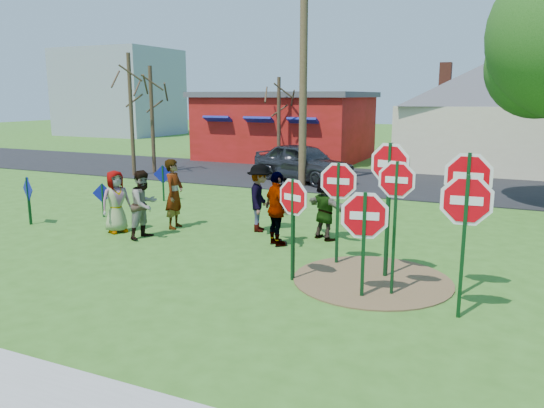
{
  "coord_description": "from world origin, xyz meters",
  "views": [
    {
      "loc": [
        6.9,
        -11.13,
        3.67
      ],
      "look_at": [
        1.68,
        0.28,
        1.11
      ],
      "focal_mm": 35.0,
      "sensor_mm": 36.0,
      "label": 1
    }
  ],
  "objects_px": {
    "stop_sign_a": "(293,207)",
    "stop_sign_c": "(396,197)",
    "stop_sign_d": "(467,188)",
    "suv": "(303,162)",
    "stop_sign_b": "(390,176)",
    "person_a": "(116,202)",
    "person_b": "(174,194)",
    "utility_pole": "(304,54)"
  },
  "relations": [
    {
      "from": "stop_sign_d",
      "to": "utility_pole",
      "type": "xyz_separation_m",
      "value": [
        -7.17,
        10.16,
        3.25
      ]
    },
    {
      "from": "stop_sign_a",
      "to": "stop_sign_d",
      "type": "distance_m",
      "value": 3.27
    },
    {
      "from": "stop_sign_a",
      "to": "person_b",
      "type": "relative_size",
      "value": 1.13
    },
    {
      "from": "stop_sign_b",
      "to": "stop_sign_c",
      "type": "distance_m",
      "value": 1.03
    },
    {
      "from": "stop_sign_b",
      "to": "suv",
      "type": "bearing_deg",
      "value": 134.24
    },
    {
      "from": "person_b",
      "to": "suv",
      "type": "xyz_separation_m",
      "value": [
        0.28,
        9.21,
        -0.12
      ]
    },
    {
      "from": "person_b",
      "to": "stop_sign_a",
      "type": "bearing_deg",
      "value": -128.57
    },
    {
      "from": "stop_sign_c",
      "to": "stop_sign_d",
      "type": "bearing_deg",
      "value": 26.02
    },
    {
      "from": "suv",
      "to": "utility_pole",
      "type": "relative_size",
      "value": 0.48
    },
    {
      "from": "person_a",
      "to": "stop_sign_b",
      "type": "bearing_deg",
      "value": -69.14
    },
    {
      "from": "stop_sign_c",
      "to": "person_a",
      "type": "relative_size",
      "value": 1.55
    },
    {
      "from": "suv",
      "to": "utility_pole",
      "type": "height_order",
      "value": "utility_pole"
    },
    {
      "from": "stop_sign_b",
      "to": "stop_sign_d",
      "type": "height_order",
      "value": "stop_sign_b"
    },
    {
      "from": "stop_sign_c",
      "to": "utility_pole",
      "type": "distance_m",
      "value": 12.75
    },
    {
      "from": "stop_sign_b",
      "to": "stop_sign_c",
      "type": "height_order",
      "value": "stop_sign_b"
    },
    {
      "from": "stop_sign_d",
      "to": "suv",
      "type": "xyz_separation_m",
      "value": [
        -7.58,
        11.28,
        -1.18
      ]
    },
    {
      "from": "stop_sign_b",
      "to": "stop_sign_c",
      "type": "bearing_deg",
      "value": -55.6
    },
    {
      "from": "stop_sign_c",
      "to": "utility_pole",
      "type": "bearing_deg",
      "value": 119.76
    },
    {
      "from": "stop_sign_a",
      "to": "stop_sign_d",
      "type": "bearing_deg",
      "value": 30.89
    },
    {
      "from": "utility_pole",
      "to": "person_a",
      "type": "bearing_deg",
      "value": -101.47
    },
    {
      "from": "stop_sign_d",
      "to": "person_a",
      "type": "height_order",
      "value": "stop_sign_d"
    },
    {
      "from": "person_a",
      "to": "person_b",
      "type": "xyz_separation_m",
      "value": [
        1.16,
        1.06,
        0.12
      ]
    },
    {
      "from": "stop_sign_d",
      "to": "person_b",
      "type": "distance_m",
      "value": 8.2
    },
    {
      "from": "stop_sign_a",
      "to": "suv",
      "type": "distance_m",
      "value": 12.65
    },
    {
      "from": "stop_sign_b",
      "to": "stop_sign_c",
      "type": "xyz_separation_m",
      "value": [
        0.33,
        -0.95,
        -0.23
      ]
    },
    {
      "from": "person_a",
      "to": "suv",
      "type": "height_order",
      "value": "person_a"
    },
    {
      "from": "person_a",
      "to": "person_b",
      "type": "height_order",
      "value": "person_b"
    },
    {
      "from": "stop_sign_d",
      "to": "suv",
      "type": "distance_m",
      "value": 13.64
    },
    {
      "from": "stop_sign_a",
      "to": "stop_sign_c",
      "type": "distance_m",
      "value": 2.04
    },
    {
      "from": "stop_sign_a",
      "to": "stop_sign_c",
      "type": "xyz_separation_m",
      "value": [
        2.01,
        -0.0,
        0.35
      ]
    },
    {
      "from": "person_a",
      "to": "suv",
      "type": "relative_size",
      "value": 0.36
    },
    {
      "from": "suv",
      "to": "stop_sign_b",
      "type": "bearing_deg",
      "value": -129.17
    },
    {
      "from": "person_b",
      "to": "stop_sign_c",
      "type": "bearing_deg",
      "value": -120.71
    },
    {
      "from": "person_a",
      "to": "person_b",
      "type": "distance_m",
      "value": 1.58
    },
    {
      "from": "stop_sign_c",
      "to": "utility_pole",
      "type": "height_order",
      "value": "utility_pole"
    },
    {
      "from": "stop_sign_a",
      "to": "person_a",
      "type": "height_order",
      "value": "stop_sign_a"
    },
    {
      "from": "stop_sign_a",
      "to": "person_b",
      "type": "height_order",
      "value": "stop_sign_a"
    },
    {
      "from": "stop_sign_a",
      "to": "stop_sign_c",
      "type": "height_order",
      "value": "stop_sign_c"
    },
    {
      "from": "stop_sign_a",
      "to": "person_a",
      "type": "bearing_deg",
      "value": -174.05
    },
    {
      "from": "stop_sign_a",
      "to": "person_b",
      "type": "xyz_separation_m",
      "value": [
        -4.68,
        2.63,
        -0.54
      ]
    },
    {
      "from": "stop_sign_d",
      "to": "utility_pole",
      "type": "distance_m",
      "value": 12.86
    },
    {
      "from": "stop_sign_b",
      "to": "person_b",
      "type": "relative_size",
      "value": 1.5
    }
  ]
}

